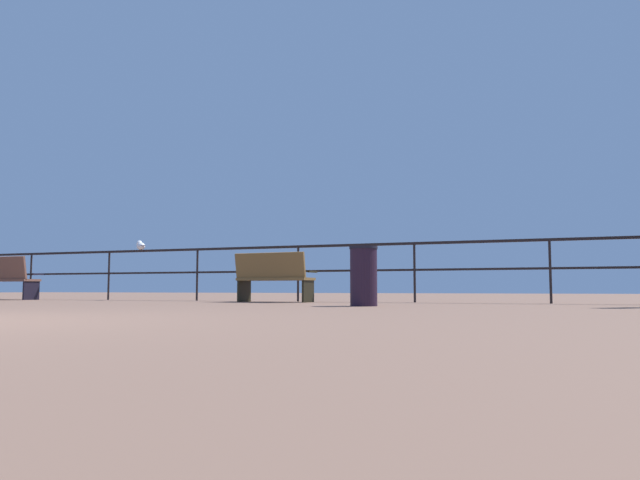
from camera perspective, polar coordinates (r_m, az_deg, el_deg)
pier_railing at (r=11.90m, az=-2.10°, el=-1.88°), size 23.43×0.05×1.11m
bench_far_left at (r=15.61m, az=-28.19°, el=-3.09°), size 1.76×0.72×0.98m
bench_near_left at (r=11.29m, az=-4.50°, el=-3.42°), size 1.48×0.74×0.92m
seagull_on_rail at (r=13.90m, az=-16.73°, el=-0.51°), size 0.40×0.32×0.22m
trash_bin at (r=8.74m, az=4.18°, el=-3.44°), size 0.41×0.41×0.87m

